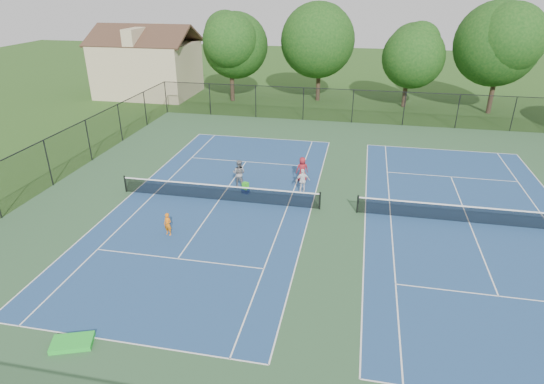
% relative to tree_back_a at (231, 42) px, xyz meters
% --- Properties ---
extents(ground, '(140.00, 140.00, 0.00)m').
position_rel_tree_back_a_xyz_m(ground, '(13.00, -24.00, -6.04)').
color(ground, '#234716').
rests_on(ground, ground).
extents(court_pad, '(36.00, 36.00, 0.01)m').
position_rel_tree_back_a_xyz_m(court_pad, '(13.00, -24.00, -6.03)').
color(court_pad, '#325938').
rests_on(court_pad, ground).
extents(tennis_court_left, '(12.00, 23.83, 1.07)m').
position_rel_tree_back_a_xyz_m(tennis_court_left, '(6.00, -24.00, -5.94)').
color(tennis_court_left, navy).
rests_on(tennis_court_left, ground).
extents(tennis_court_right, '(12.00, 23.83, 1.07)m').
position_rel_tree_back_a_xyz_m(tennis_court_right, '(20.00, -24.00, -5.94)').
color(tennis_court_right, navy).
rests_on(tennis_court_right, ground).
extents(perimeter_fence, '(36.08, 36.08, 3.02)m').
position_rel_tree_back_a_xyz_m(perimeter_fence, '(13.00, -24.00, -4.44)').
color(perimeter_fence, black).
rests_on(perimeter_fence, ground).
extents(tree_back_a, '(6.80, 6.80, 9.15)m').
position_rel_tree_back_a_xyz_m(tree_back_a, '(0.00, 0.00, 0.00)').
color(tree_back_a, '#2D2116').
rests_on(tree_back_a, ground).
extents(tree_back_b, '(7.60, 7.60, 10.03)m').
position_rel_tree_back_a_xyz_m(tree_back_b, '(9.00, 2.00, 0.56)').
color(tree_back_b, '#2D2116').
rests_on(tree_back_b, ground).
extents(tree_back_c, '(6.00, 6.00, 8.40)m').
position_rel_tree_back_a_xyz_m(tree_back_c, '(18.00, 1.00, -0.56)').
color(tree_back_c, '#2D2116').
rests_on(tree_back_c, ground).
extents(tree_back_d, '(7.80, 7.80, 10.37)m').
position_rel_tree_back_a_xyz_m(tree_back_d, '(26.00, 0.00, 0.79)').
color(tree_back_d, '#2D2116').
rests_on(tree_back_d, ground).
extents(clapboard_house, '(10.80, 8.10, 7.65)m').
position_rel_tree_back_a_xyz_m(clapboard_house, '(-10.00, 1.00, -2.95)').
color(clapboard_house, tan).
rests_on(clapboard_house, ground).
extents(child_player, '(0.50, 0.40, 1.21)m').
position_rel_tree_back_a_xyz_m(child_player, '(4.69, -28.37, -5.43)').
color(child_player, orange).
rests_on(child_player, ground).
extents(instructor, '(0.92, 0.75, 1.75)m').
position_rel_tree_back_a_xyz_m(instructor, '(6.65, -21.78, -5.16)').
color(instructor, gray).
rests_on(instructor, ground).
extents(bystander_a, '(0.96, 0.65, 1.51)m').
position_rel_tree_back_a_xyz_m(bystander_a, '(10.67, -21.87, -5.28)').
color(bystander_a, white).
rests_on(bystander_a, ground).
extents(bystander_c, '(0.92, 0.77, 1.61)m').
position_rel_tree_back_a_xyz_m(bystander_c, '(10.41, -20.19, -5.23)').
color(bystander_c, maroon).
rests_on(bystander_c, ground).
extents(ball_crate, '(0.48, 0.42, 0.28)m').
position_rel_tree_back_a_xyz_m(ball_crate, '(7.29, -22.71, -5.90)').
color(ball_crate, navy).
rests_on(ball_crate, ground).
extents(ball_hopper, '(0.42, 0.39, 0.42)m').
position_rel_tree_back_a_xyz_m(ball_hopper, '(7.29, -22.71, -5.55)').
color(ball_hopper, green).
rests_on(ball_hopper, ball_crate).
extents(green_tarp, '(1.62, 1.29, 0.19)m').
position_rel_tree_back_a_xyz_m(green_tarp, '(4.44, -36.35, -5.94)').
color(green_tarp, '#1EC61C').
rests_on(green_tarp, ground).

